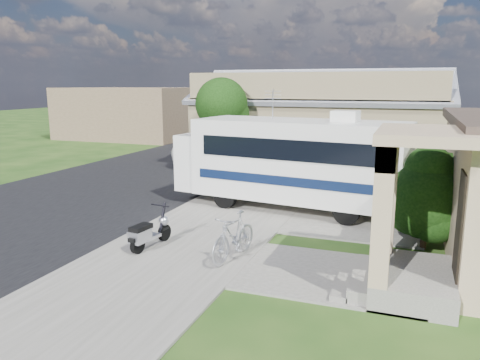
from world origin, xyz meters
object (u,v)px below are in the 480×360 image
(scooter, at_px, (148,233))
(van, at_px, (244,133))
(motorhome, at_px, (291,160))
(bicycle, at_px, (234,239))
(garden_hose, at_px, (366,263))
(pickup_truck, at_px, (215,146))
(shrub, at_px, (430,197))

(scooter, distance_m, van, 21.90)
(motorhome, distance_m, scooter, 6.00)
(bicycle, xyz_separation_m, garden_hose, (3.08, 0.71, -0.49))
(van, bearing_deg, pickup_truck, -93.78)
(shrub, distance_m, van, 22.09)
(van, bearing_deg, shrub, -68.86)
(van, bearing_deg, scooter, -87.93)
(motorhome, distance_m, garden_hose, 5.70)
(pickup_truck, relative_size, van, 1.05)
(shrub, xyz_separation_m, scooter, (-6.79, -2.65, -0.93))
(shrub, xyz_separation_m, pickup_truck, (-10.82, 11.12, -0.52))
(shrub, xyz_separation_m, garden_hose, (-1.36, -1.88, -1.32))
(scooter, xyz_separation_m, van, (-5.01, 21.32, 0.41))
(bicycle, distance_m, pickup_truck, 15.13)
(bicycle, bearing_deg, scooter, -168.28)
(shrub, relative_size, bicycle, 1.44)
(shrub, distance_m, pickup_truck, 15.53)
(garden_hose, bearing_deg, shrub, 54.02)
(shrub, height_order, van, shrub)
(shrub, height_order, pickup_truck, shrub)
(pickup_truck, relative_size, garden_hose, 16.60)
(shrub, bearing_deg, van, 122.30)
(shrub, bearing_deg, scooter, -158.66)
(van, bearing_deg, bicycle, -82.06)
(bicycle, bearing_deg, pickup_truck, 125.17)
(motorhome, relative_size, van, 1.34)
(bicycle, xyz_separation_m, pickup_truck, (-6.39, 13.71, 0.31))
(van, xyz_separation_m, garden_hose, (10.44, -20.54, -0.80))
(motorhome, distance_m, bicycle, 5.40)
(scooter, height_order, pickup_truck, pickup_truck)
(scooter, relative_size, van, 0.27)
(motorhome, xyz_separation_m, bicycle, (-0.08, -5.28, -1.16))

